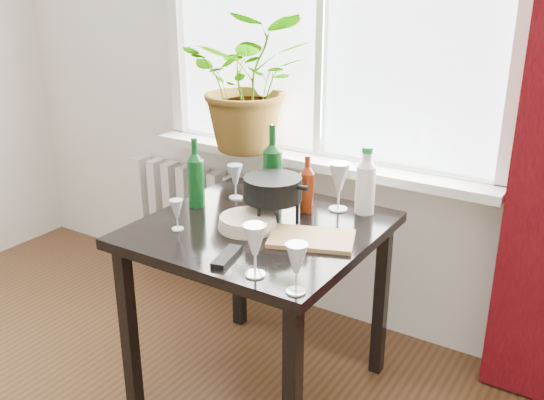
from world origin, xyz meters
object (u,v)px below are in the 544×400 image
Objects in this scene: wineglass_back_left at (235,181)px; wineglass_front_left at (177,215)px; wine_bottle_right at (273,165)px; wineglass_back_center at (339,186)px; radiator at (195,215)px; wineglass_front_right at (255,250)px; wine_bottle_left at (196,173)px; wineglass_far_right at (296,268)px; potted_plant at (251,82)px; plate_stack at (248,222)px; fondue_pot at (273,199)px; cleaning_bottle at (366,180)px; table at (260,247)px; bottle_amber at (307,184)px; cutting_board at (312,239)px; tv_remote at (227,257)px.

wineglass_front_left is at bearing -87.95° from wineglass_back_left.
wine_bottle_right reaches higher than wineglass_back_center.
radiator is 1.51m from wineglass_front_right.
wineglass_far_right is at bearing -29.77° from wine_bottle_left.
potted_plant is 2.90× the size of plate_stack.
cleaning_bottle is at bearing 50.56° from fondue_pot.
wineglass_back_center is (-0.20, 0.67, 0.02)m from wineglass_far_right.
wineglass_back_center is at bearing 58.97° from table.
cleaning_bottle is at bearing 14.37° from wineglass_back_center.
bottle_amber is 0.31m from cutting_board.
radiator is 1.09m from table.
wine_bottle_left is (-0.33, 0.03, 0.24)m from table.
tv_remote is at bearing -45.45° from radiator.
wineglass_front_left is at bearing -134.21° from cleaning_bottle.
wineglass_back_center reaches higher than fondue_pot.
plate_stack is (0.05, -0.26, -0.15)m from wine_bottle_right.
wineglass_back_left is (0.16, -0.36, -0.35)m from potted_plant.
wineglass_far_right reaches higher than tv_remote.
fondue_pot reaches higher than wineglass_far_right.
potted_plant is 3.94× the size of tv_remote.
bottle_amber is 0.30m from plate_stack.
potted_plant reaches higher than wineglass_back_left.
table is 0.26m from cutting_board.
radiator is 1.12m from wineglass_front_left.
cutting_board is at bearing -15.82° from fondue_pot.
wineglass_far_right is at bearing -8.66° from wineglass_front_right.
tv_remote is (-0.11, -0.60, -0.09)m from wineglass_back_center.
wineglass_back_left is (-0.62, 0.56, -0.01)m from wineglass_far_right.
table is at bearing -70.49° from wine_bottle_right.
wineglass_far_right is (0.38, -0.37, 0.17)m from table.
bottle_amber reaches higher than fondue_pot.
cleaning_bottle is at bearing 14.78° from wineglass_back_left.
wineglass_front_left is at bearing 164.30° from wineglass_far_right.
wineglass_front_right is 1.09× the size of wineglass_far_right.
bottle_amber is 1.15× the size of wineglass_back_center.
bottle_amber is 0.91× the size of fondue_pot.
fondue_pot is (0.03, 0.12, 0.06)m from plate_stack.
fondue_pot is 0.38m from tv_remote.
potted_plant is (-0.40, 0.54, 0.52)m from table.
potted_plant is at bearing 103.02° from wineglass_front_left.
cleaning_bottle reaches higher than plate_stack.
wine_bottle_left is at bearing -166.96° from fondue_pot.
cutting_board is at bearing 20.90° from wineglass_front_left.
potted_plant is 0.78m from cleaning_bottle.
table is 0.19m from fondue_pot.
cleaning_bottle reaches higher than wineglass_far_right.
table is 0.35m from wineglass_back_left.
table is 0.45m from wineglass_front_right.
fondue_pot reaches higher than tv_remote.
wineglass_front_right reaches higher than plate_stack.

